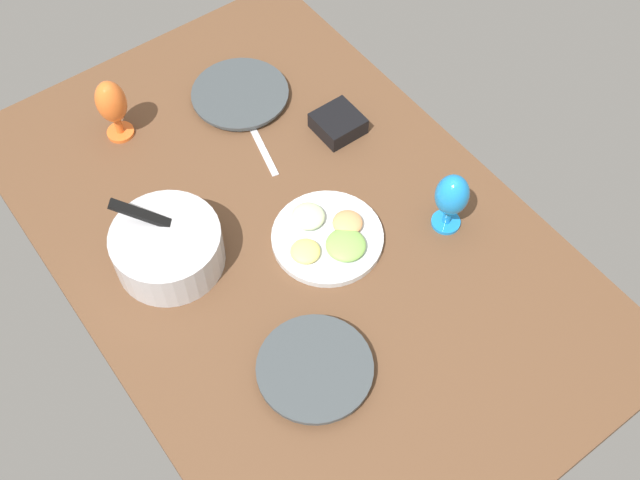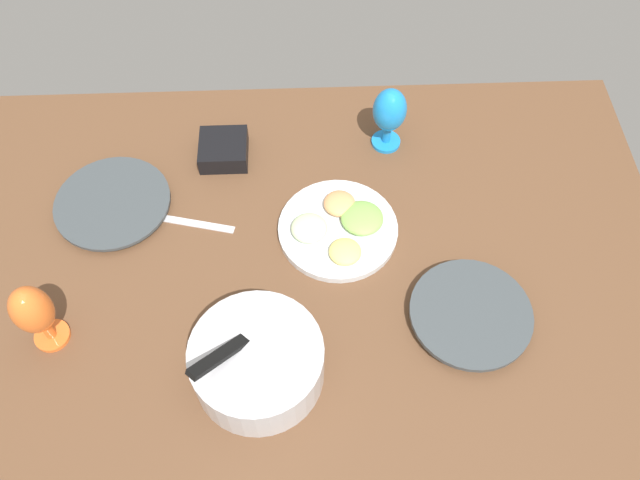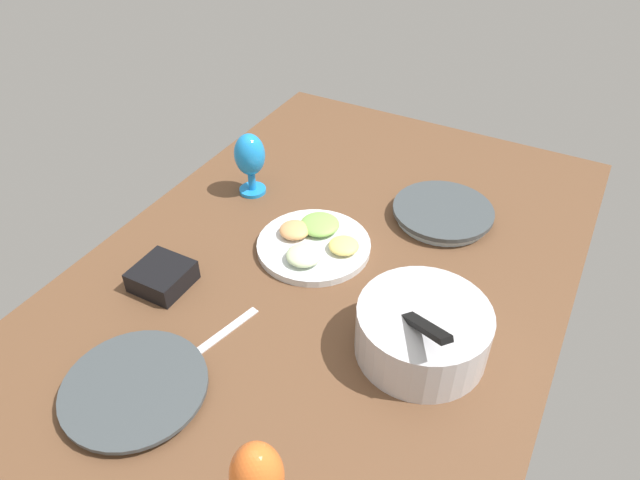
# 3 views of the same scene
# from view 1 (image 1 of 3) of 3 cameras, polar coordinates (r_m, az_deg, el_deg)

# --- Properties ---
(ground_plane) EXTENTS (1.60, 1.04, 0.04)m
(ground_plane) POSITION_cam_1_polar(r_m,az_deg,el_deg) (1.90, -2.02, 0.14)
(ground_plane) COLOR brown
(dinner_plate_left) EXTENTS (0.25, 0.25, 0.03)m
(dinner_plate_left) POSITION_cam_1_polar(r_m,az_deg,el_deg) (1.69, -0.38, -9.46)
(dinner_plate_left) COLOR silver
(dinner_plate_left) RESTS_ON ground_plane
(dinner_plate_right) EXTENTS (0.27, 0.27, 0.02)m
(dinner_plate_right) POSITION_cam_1_polar(r_m,az_deg,el_deg) (2.17, -5.86, 10.52)
(dinner_plate_right) COLOR silver
(dinner_plate_right) RESTS_ON ground_plane
(mixing_bowl) EXTENTS (0.26, 0.26, 0.17)m
(mixing_bowl) POSITION_cam_1_polar(r_m,az_deg,el_deg) (1.83, -11.10, -0.49)
(mixing_bowl) COLOR silver
(mixing_bowl) RESTS_ON ground_plane
(fruit_platter) EXTENTS (0.27, 0.27, 0.05)m
(fruit_platter) POSITION_cam_1_polar(r_m,az_deg,el_deg) (1.86, 0.58, 0.29)
(fruit_platter) COLOR silver
(fruit_platter) RESTS_ON ground_plane
(hurricane_glass_blue) EXTENTS (0.08, 0.08, 0.17)m
(hurricane_glass_blue) POSITION_cam_1_polar(r_m,az_deg,el_deg) (1.84, 9.61, 3.12)
(hurricane_glass_blue) COLOR #1D8BE4
(hurricane_glass_blue) RESTS_ON ground_plane
(hurricane_glass_orange) EXTENTS (0.08, 0.08, 0.18)m
(hurricane_glass_orange) POSITION_cam_1_polar(r_m,az_deg,el_deg) (2.07, -15.00, 9.59)
(hurricane_glass_orange) COLOR orange
(hurricane_glass_orange) RESTS_ON ground_plane
(square_bowl_black) EXTENTS (0.12, 0.12, 0.05)m
(square_bowl_black) POSITION_cam_1_polar(r_m,az_deg,el_deg) (2.07, 1.33, 8.58)
(square_bowl_black) COLOR black
(square_bowl_black) RESTS_ON ground_plane
(fork_by_right_plate) EXTENTS (0.18, 0.06, 0.01)m
(fork_by_right_plate) POSITION_cam_1_polar(r_m,az_deg,el_deg) (2.04, -4.17, 6.58)
(fork_by_right_plate) COLOR silver
(fork_by_right_plate) RESTS_ON ground_plane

